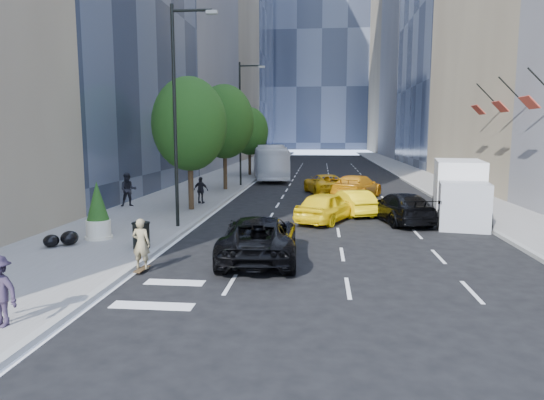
# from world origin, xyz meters

# --- Properties ---
(ground) EXTENTS (160.00, 160.00, 0.00)m
(ground) POSITION_xyz_m (0.00, 0.00, 0.00)
(ground) COLOR black
(ground) RESTS_ON ground
(sidewalk_left) EXTENTS (6.00, 120.00, 0.15)m
(sidewalk_left) POSITION_xyz_m (-9.00, 30.00, 0.07)
(sidewalk_left) COLOR slate
(sidewalk_left) RESTS_ON ground
(sidewalk_right) EXTENTS (4.00, 120.00, 0.15)m
(sidewalk_right) POSITION_xyz_m (10.00, 30.00, 0.07)
(sidewalk_right) COLOR slate
(sidewalk_right) RESTS_ON ground
(tower_left_end) EXTENTS (20.00, 28.00, 60.00)m
(tower_left_end) POSITION_xyz_m (-22.00, 92.00, 30.00)
(tower_left_end) COLOR #282E3E
(tower_left_end) RESTS_ON ground
(tower_right_far) EXTENTS (20.00, 24.00, 50.00)m
(tower_right_far) POSITION_xyz_m (22.00, 98.00, 25.00)
(tower_right_far) COLOR #7C6D56
(tower_right_far) RESTS_ON ground
(lamp_near) EXTENTS (2.13, 0.22, 10.00)m
(lamp_near) POSITION_xyz_m (-6.32, 4.00, 5.81)
(lamp_near) COLOR black
(lamp_near) RESTS_ON sidewalk_left
(lamp_far) EXTENTS (2.13, 0.22, 10.00)m
(lamp_far) POSITION_xyz_m (-6.32, 22.00, 5.81)
(lamp_far) COLOR black
(lamp_far) RESTS_ON sidewalk_left
(tree_near) EXTENTS (4.20, 4.20, 7.46)m
(tree_near) POSITION_xyz_m (-7.20, 9.00, 4.97)
(tree_near) COLOR #332513
(tree_near) RESTS_ON sidewalk_left
(tree_mid) EXTENTS (4.50, 4.50, 7.99)m
(tree_mid) POSITION_xyz_m (-7.20, 19.00, 5.32)
(tree_mid) COLOR #332513
(tree_mid) RESTS_ON sidewalk_left
(tree_far) EXTENTS (3.90, 3.90, 6.92)m
(tree_far) POSITION_xyz_m (-7.20, 32.00, 4.62)
(tree_far) COLOR #332513
(tree_far) RESTS_ON sidewalk_left
(traffic_signal) EXTENTS (2.48, 0.53, 5.20)m
(traffic_signal) POSITION_xyz_m (-6.40, 40.00, 4.23)
(traffic_signal) COLOR black
(traffic_signal) RESTS_ON sidewalk_left
(facade_flags) EXTENTS (1.85, 13.30, 2.05)m
(facade_flags) POSITION_xyz_m (10.64, 10.00, 6.18)
(facade_flags) COLOR black
(facade_flags) RESTS_ON ground
(skateboarder) EXTENTS (0.64, 0.45, 1.66)m
(skateboarder) POSITION_xyz_m (-5.60, -3.00, 0.83)
(skateboarder) COLOR olive
(skateboarder) RESTS_ON ground
(black_sedan_lincoln) EXTENTS (2.95, 5.81, 1.57)m
(black_sedan_lincoln) POSITION_xyz_m (-2.00, -1.00, 0.79)
(black_sedan_lincoln) COLOR black
(black_sedan_lincoln) RESTS_ON ground
(black_sedan_mercedes) EXTENTS (3.17, 5.53, 1.51)m
(black_sedan_mercedes) POSITION_xyz_m (4.20, 6.81, 0.75)
(black_sedan_mercedes) COLOR black
(black_sedan_mercedes) RESTS_ON ground
(taxi_a) EXTENTS (3.55, 4.92, 1.56)m
(taxi_a) POSITION_xyz_m (0.47, 6.58, 0.78)
(taxi_a) COLOR yellow
(taxi_a) RESTS_ON ground
(taxi_b) EXTENTS (2.80, 4.42, 1.38)m
(taxi_b) POSITION_xyz_m (1.90, 9.00, 0.69)
(taxi_b) COLOR yellow
(taxi_b) RESTS_ON ground
(taxi_c) EXTENTS (3.63, 5.72, 1.47)m
(taxi_c) POSITION_xyz_m (0.50, 18.00, 0.73)
(taxi_c) COLOR #F9B70D
(taxi_c) RESTS_ON ground
(taxi_d) EXTENTS (4.21, 6.09, 1.64)m
(taxi_d) POSITION_xyz_m (2.61, 15.50, 0.82)
(taxi_d) COLOR orange
(taxi_d) RESTS_ON ground
(city_bus) EXTENTS (4.72, 12.23, 3.32)m
(city_bus) POSITION_xyz_m (-4.80, 29.26, 1.66)
(city_bus) COLOR white
(city_bus) RESTS_ON ground
(box_truck) EXTENTS (3.40, 6.71, 3.06)m
(box_truck) POSITION_xyz_m (7.25, 7.64, 1.56)
(box_truck) COLOR silver
(box_truck) RESTS_ON ground
(pedestrian_a) EXTENTS (1.17, 1.05, 1.98)m
(pedestrian_a) POSITION_xyz_m (-11.20, 9.70, 1.14)
(pedestrian_a) COLOR black
(pedestrian_a) RESTS_ON sidewalk_left
(pedestrian_b) EXTENTS (1.03, 0.58, 1.65)m
(pedestrian_b) POSITION_xyz_m (-7.20, 11.31, 0.97)
(pedestrian_b) COLOR black
(pedestrian_b) RESTS_ON sidewalk_left
(trash_can) EXTENTS (0.63, 0.63, 0.95)m
(trash_can) POSITION_xyz_m (-6.60, -0.39, 0.62)
(trash_can) COLOR black
(trash_can) RESTS_ON sidewalk_left
(planter_shrub) EXTENTS (0.99, 0.99, 2.39)m
(planter_shrub) POSITION_xyz_m (-8.95, 1.01, 1.29)
(planter_shrub) COLOR beige
(planter_shrub) RESTS_ON sidewalk_left
(garbage_bags) EXTENTS (1.13, 1.09, 0.56)m
(garbage_bags) POSITION_xyz_m (-9.79, -0.36, 0.42)
(garbage_bags) COLOR black
(garbage_bags) RESTS_ON sidewalk_left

